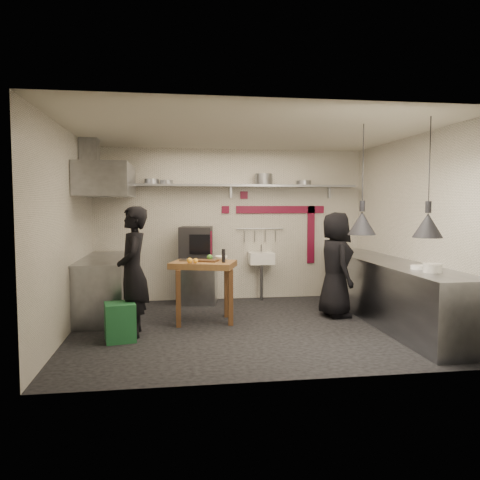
{
  "coord_description": "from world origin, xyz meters",
  "views": [
    {
      "loc": [
        -1.08,
        -6.58,
        1.77
      ],
      "look_at": [
        -0.08,
        0.3,
        1.25
      ],
      "focal_mm": 35.0,
      "sensor_mm": 36.0,
      "label": 1
    }
  ],
  "objects": [
    {
      "name": "counter_left_top",
      "position": [
        -2.15,
        1.05,
        0.92
      ],
      "size": [
        0.76,
        2.0,
        0.03
      ],
      "primitive_type": "cube",
      "color": "slate",
      "rests_on": "counter_left"
    },
    {
      "name": "extractor_hood",
      "position": [
        -2.1,
        1.05,
        2.15
      ],
      "size": [
        0.78,
        1.6,
        0.5
      ],
      "primitive_type": "cube",
      "color": "slate",
      "rests_on": "ceiling"
    },
    {
      "name": "red_tile_b",
      "position": [
        -0.1,
        2.08,
        1.68
      ],
      "size": [
        0.14,
        0.02,
        0.14
      ],
      "primitive_type": "cube",
      "color": "maroon",
      "rests_on": "wall_back"
    },
    {
      "name": "red_band_horiz",
      "position": [
        0.95,
        2.08,
        1.68
      ],
      "size": [
        1.7,
        0.02,
        0.14
      ],
      "primitive_type": "cube",
      "color": "maroon",
      "rests_on": "wall_back"
    },
    {
      "name": "red_band_vert",
      "position": [
        1.55,
        2.08,
        1.2
      ],
      "size": [
        0.14,
        0.02,
        1.1
      ],
      "primitive_type": "cube",
      "color": "maroon",
      "rests_on": "wall_back"
    },
    {
      "name": "lemon_b",
      "position": [
        -0.75,
        0.21,
        0.96
      ],
      "size": [
        0.07,
        0.07,
        0.07
      ],
      "primitive_type": "sphere",
      "rotation": [
        0.0,
        0.0,
        0.03
      ],
      "color": "orange",
      "rests_on": "prep_table"
    },
    {
      "name": "utensil_rail",
      "position": [
        0.55,
        2.06,
        1.32
      ],
      "size": [
        0.9,
        0.02,
        0.02
      ],
      "primitive_type": "cylinder",
      "rotation": [
        0.0,
        1.57,
        0.0
      ],
      "color": "slate",
      "rests_on": "wall_back"
    },
    {
      "name": "combi_oven",
      "position": [
        -0.67,
        1.76,
        1.09
      ],
      "size": [
        0.64,
        0.61,
        0.58
      ],
      "primitive_type": "cube",
      "rotation": [
        0.0,
        0.0,
        -0.17
      ],
      "color": "black",
      "rests_on": "oven_stand"
    },
    {
      "name": "lemon_a",
      "position": [
        -0.84,
        0.22,
        0.96
      ],
      "size": [
        0.09,
        0.09,
        0.08
      ],
      "primitive_type": "sphere",
      "rotation": [
        0.0,
        0.0,
        -0.13
      ],
      "color": "orange",
      "rests_on": "prep_table"
    },
    {
      "name": "wall_right",
      "position": [
        2.5,
        0.0,
        1.4
      ],
      "size": [
        0.04,
        4.2,
        2.8
      ],
      "primitive_type": "cube",
      "color": "beige",
      "rests_on": "floor"
    },
    {
      "name": "steel_tray",
      "position": [
        -0.89,
        0.5,
        0.94
      ],
      "size": [
        0.2,
        0.17,
        0.03
      ],
      "primitive_type": "cube",
      "rotation": [
        0.0,
        0.0,
        -0.41
      ],
      "color": "slate",
      "rests_on": "prep_table"
    },
    {
      "name": "hood_duct",
      "position": [
        -2.35,
        1.05,
        2.55
      ],
      "size": [
        0.28,
        0.28,
        0.5
      ],
      "primitive_type": "cube",
      "color": "slate",
      "rests_on": "ceiling"
    },
    {
      "name": "oven_stand",
      "position": [
        -0.64,
        1.79,
        0.4
      ],
      "size": [
        0.75,
        0.7,
        0.8
      ],
      "primitive_type": "cube",
      "rotation": [
        0.0,
        0.0,
        -0.17
      ],
      "color": "slate",
      "rests_on": "floor"
    },
    {
      "name": "prep_table",
      "position": [
        -0.63,
        0.4,
        0.46
      ],
      "size": [
        1.08,
        0.9,
        0.92
      ],
      "primitive_type": null,
      "rotation": [
        0.0,
        0.0,
        -0.32
      ],
      "color": "brown",
      "rests_on": "floor"
    },
    {
      "name": "counter_left",
      "position": [
        -2.15,
        1.05,
        0.45
      ],
      "size": [
        0.7,
        1.9,
        0.9
      ],
      "primitive_type": "cube",
      "color": "slate",
      "rests_on": "floor"
    },
    {
      "name": "bowl",
      "position": [
        -0.34,
        0.57,
        0.95
      ],
      "size": [
        0.22,
        0.22,
        0.06
      ],
      "primitive_type": "imported",
      "rotation": [
        0.0,
        0.0,
        -0.12
      ],
      "color": "white",
      "rests_on": "prep_table"
    },
    {
      "name": "cutting_board",
      "position": [
        -0.56,
        0.4,
        0.93
      ],
      "size": [
        0.37,
        0.32,
        0.02
      ],
      "primitive_type": "cube",
      "rotation": [
        0.0,
        0.0,
        -0.42
      ],
      "color": "#55331B",
      "rests_on": "prep_table"
    },
    {
      "name": "sink_tap",
      "position": [
        0.55,
        1.92,
        0.96
      ],
      "size": [
        0.03,
        0.03,
        0.14
      ],
      "primitive_type": "cylinder",
      "color": "slate",
      "rests_on": "hand_sink"
    },
    {
      "name": "oven_door",
      "position": [
        -0.63,
        1.52,
        1.09
      ],
      "size": [
        0.46,
        0.1,
        0.46
      ],
      "primitive_type": "cube",
      "rotation": [
        0.0,
        0.0,
        -0.17
      ],
      "color": "maroon",
      "rests_on": "combi_oven"
    },
    {
      "name": "shelf_bracket_right",
      "position": [
        1.9,
        2.07,
        2.02
      ],
      "size": [
        0.04,
        0.06,
        0.24
      ],
      "primitive_type": "cube",
      "color": "slate",
      "rests_on": "wall_back"
    },
    {
      "name": "ceiling",
      "position": [
        0.0,
        0.0,
        2.8
      ],
      "size": [
        5.0,
        5.0,
        0.0
      ],
      "primitive_type": "plane",
      "color": "beige",
      "rests_on": "floor"
    },
    {
      "name": "veg_ball",
      "position": [
        -0.52,
        0.51,
        0.97
      ],
      "size": [
        0.1,
        0.1,
        0.09
      ],
      "primitive_type": "sphere",
      "rotation": [
        0.0,
        0.0,
        0.16
      ],
      "color": "#3E802C",
      "rests_on": "prep_table"
    },
    {
      "name": "heat_lamp_near",
      "position": [
        1.35,
        -0.83,
        2.09
      ],
      "size": [
        0.4,
        0.4,
        1.42
      ],
      "primitive_type": null,
      "rotation": [
        0.0,
        0.0,
        0.12
      ],
      "color": "black",
      "rests_on": "ceiling"
    },
    {
      "name": "plate_stack",
      "position": [
        2.12,
        -1.21,
        0.99
      ],
      "size": [
        0.3,
        0.3,
        0.11
      ],
      "primitive_type": "cylinder",
      "rotation": [
        0.0,
        0.0,
        0.4
      ],
      "color": "white",
      "rests_on": "counter_right_top"
    },
    {
      "name": "small_bowl_right",
      "position": [
        2.1,
        -0.9,
        0.96
      ],
      "size": [
        0.25,
        0.25,
        0.05
      ],
      "primitive_type": "cylinder",
      "rotation": [
        0.0,
        0.0,
        0.41
      ],
      "color": "white",
      "rests_on": "counter_right_top"
    },
    {
      "name": "chef_right",
      "position": [
        1.47,
        0.47,
        0.83
      ],
      "size": [
        0.56,
        0.83,
        1.66
      ],
      "primitive_type": "imported",
      "rotation": [
        0.0,
        0.0,
        1.61
      ],
      "color": "black",
      "rests_on": "floor"
    },
    {
      "name": "chef_left",
      "position": [
        -1.61,
        -0.19,
        0.88
      ],
      "size": [
        0.45,
        0.66,
        1.75
      ],
      "primitive_type": "imported",
      "rotation": [
        0.0,
        0.0,
        -1.52
      ],
      "color": "black",
      "rests_on": "floor"
    },
    {
      "name": "back_shelf",
      "position": [
        0.0,
        1.92,
        2.12
      ],
      "size": [
        4.6,
        0.34,
        0.04
      ],
      "primitive_type": "cube",
      "color": "slate",
      "rests_on": "wall_back"
    },
    {
      "name": "counter_right_top",
      "position": [
        2.15,
        0.0,
        0.92
      ],
      "size": [
        0.76,
        3.9,
        0.03
      ],
      "primitive_type": "cube",
      "color": "slate",
      "rests_on": "counter_right"
    },
    {
      "name": "sink_drain",
      "position": [
        0.55,
        1.88,
        0.34
      ],
      "size": [
        0.06,
        0.06,
        0.66
      ],
      "primitive_type": "cylinder",
      "color": "slate",
      "rests_on": "floor"
    },
    {
      "name": "stock_pot",
      "position": [
        0.59,
        1.92,
        2.24
      ],
      "size": [
        0.39,
        0.39,
        0.2
      ],
      "primitive_type": "cylinder",
      "rotation": [
        0.0,
        0.0,
        -0.25
      ],
      "color": "slate",
      "rests_on": "back_shelf"
    },
    {
      "name": "pan_right",
      "position": [
        1.35,
        1.92,
        2.18
      ],
      "size": [
        0.34,
        0.34,
        0.08
      ],
      "primitive_type": "cylinder",
      "rotation": [
        0.0,
        0.0,
        0.28
      ],
      "color": "slate",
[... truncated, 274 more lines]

